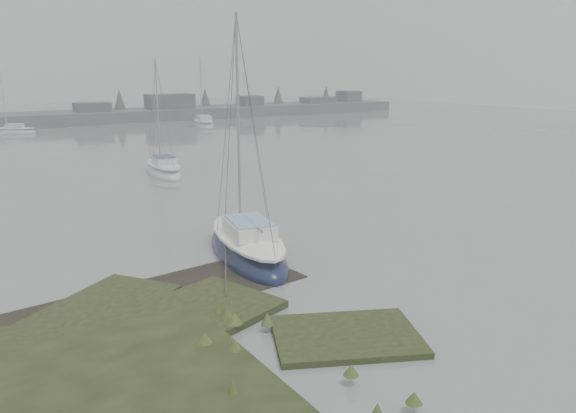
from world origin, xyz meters
The scene contains 6 objects.
ground centered at (0.00, 30.00, 0.00)m, with size 160.00×160.00×0.00m, color slate.
far_shoreline centered at (26.84, 61.90, 0.85)m, with size 60.00×8.00×4.15m.
sailboat_main centered at (1.50, 6.31, 0.28)m, with size 3.35×6.61×8.92m.
sailboat_white centered at (4.76, 23.12, 0.24)m, with size 2.40×5.60×7.67m.
sailboat_far_b centered at (19.45, 49.32, 0.27)m, with size 3.26×6.38×8.60m.
sailboat_far_c centered at (0.09, 53.47, 0.21)m, with size 4.76×3.87×6.62m.
Camera 1 is at (-7.48, -10.25, 6.39)m, focal length 35.00 mm.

